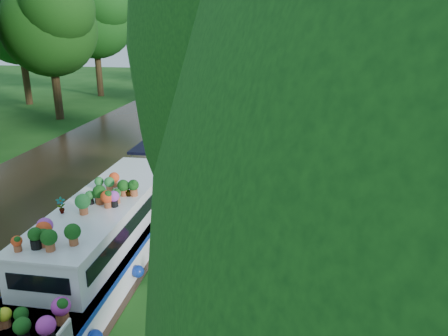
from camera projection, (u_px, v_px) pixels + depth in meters
ground at (211, 214)px, 15.38m from camera, size 100.00×100.00×0.00m
canal_water at (54, 203)px, 16.31m from camera, size 10.00×100.00×0.02m
towpath at (245, 216)px, 15.19m from camera, size 2.20×100.00×0.03m
plant_boat at (110, 231)px, 12.26m from camera, size 2.29×13.52×2.28m
tree_near_overhang at (330, 17)px, 15.57m from camera, size 5.52×5.28×8.99m
tree_near_mid at (329, 22)px, 26.76m from camera, size 6.90×6.60×9.40m
tree_near_far at (315, 15)px, 36.95m from camera, size 7.59×7.26×10.30m
tree_far_c at (49, 21)px, 28.58m from camera, size 7.13×6.82×9.59m
tree_far_d at (94, 11)px, 37.91m from camera, size 8.05×7.70×10.85m
tree_far_h at (17, 13)px, 33.92m from camera, size 7.82×7.48×10.49m
second_boat at (239, 100)px, 34.83m from camera, size 3.19×7.32×1.36m
sandwich_board at (206, 293)px, 10.03m from camera, size 0.72×0.75×1.06m
pedestrian_pink at (284, 98)px, 33.15m from camera, size 0.78×0.66×1.83m
pedestrian_dark at (284, 102)px, 31.77m from camera, size 0.99×0.86×1.74m
verge_plant at (226, 181)px, 18.01m from camera, size 0.43×0.40×0.42m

